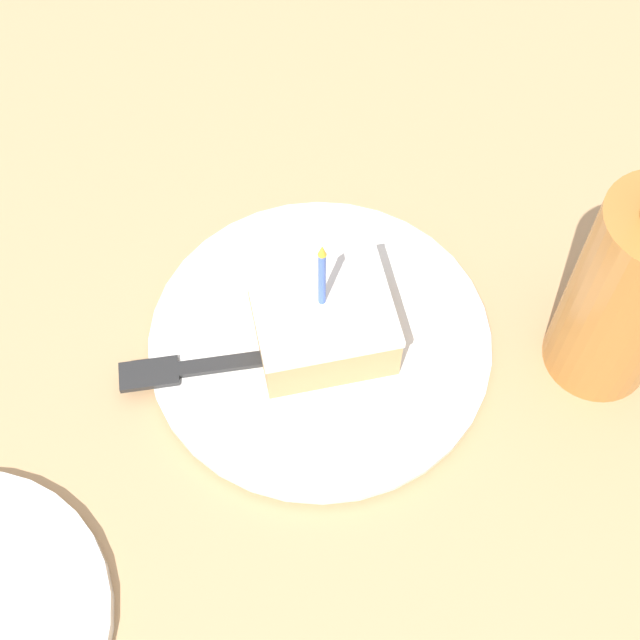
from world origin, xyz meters
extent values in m
cube|color=tan|center=(0.00, 0.00, -0.02)|extent=(2.40, 2.40, 0.04)
cylinder|color=white|center=(-0.03, -0.01, 0.01)|extent=(0.26, 0.26, 0.01)
cylinder|color=white|center=(-0.03, -0.01, 0.01)|extent=(0.27, 0.27, 0.01)
cube|color=tan|center=(-0.02, -0.01, 0.04)|extent=(0.09, 0.10, 0.04)
cube|color=silver|center=(-0.02, -0.01, 0.06)|extent=(0.09, 0.10, 0.01)
cylinder|color=#4C72E0|center=(-0.02, -0.01, 0.09)|extent=(0.01, 0.01, 0.06)
cone|color=yellow|center=(-0.02, -0.01, 0.13)|extent=(0.01, 0.01, 0.01)
cube|color=#262626|center=(-0.04, 0.04, 0.02)|extent=(0.02, 0.13, 0.00)
cube|color=#262626|center=(-0.03, 0.13, 0.02)|extent=(0.03, 0.05, 0.00)
cylinder|color=#B27233|center=(-0.08, -0.22, 0.09)|extent=(0.08, 0.08, 0.18)
camera|label=1|loc=(-0.37, 0.06, 0.62)|focal=50.00mm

